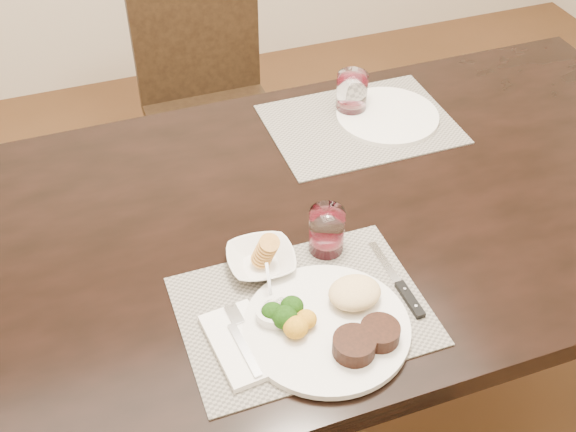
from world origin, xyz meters
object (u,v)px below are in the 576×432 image
object	(u,v)px
steak_knife	(404,290)
wine_glass_near	(327,233)
far_plate	(387,116)
dinner_plate	(335,323)
cracker_bowl	(261,260)
chair_far	(208,94)

from	to	relation	value
steak_knife	wine_glass_near	distance (m)	0.19
wine_glass_near	far_plate	distance (m)	0.51
dinner_plate	wine_glass_near	bearing A→B (deg)	50.96
cracker_bowl	steak_knife	bearing A→B (deg)	-33.91
wine_glass_near	dinner_plate	bearing A→B (deg)	-107.85
steak_knife	wine_glass_near	size ratio (longest dim) A/B	2.20
cracker_bowl	far_plate	distance (m)	0.62
far_plate	dinner_plate	bearing A→B (deg)	-123.53
dinner_plate	wine_glass_near	world-z (taller)	wine_glass_near
far_plate	cracker_bowl	bearing A→B (deg)	-139.92
steak_knife	cracker_bowl	world-z (taller)	cracker_bowl
chair_far	steak_knife	distance (m)	1.24
cracker_bowl	wine_glass_near	xyz separation A→B (m)	(0.14, 0.00, 0.03)
dinner_plate	wine_glass_near	size ratio (longest dim) A/B	3.11
wine_glass_near	far_plate	xyz separation A→B (m)	(0.33, 0.39, -0.04)
dinner_plate	steak_knife	bearing A→B (deg)	-7.60
wine_glass_near	chair_far	bearing A→B (deg)	89.29
dinner_plate	wine_glass_near	distance (m)	0.22
chair_far	wine_glass_near	xyz separation A→B (m)	(-0.01, -1.05, 0.29)
steak_knife	far_plate	world-z (taller)	same
steak_knife	wine_glass_near	xyz separation A→B (m)	(-0.10, 0.16, 0.04)
chair_far	cracker_bowl	distance (m)	1.10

